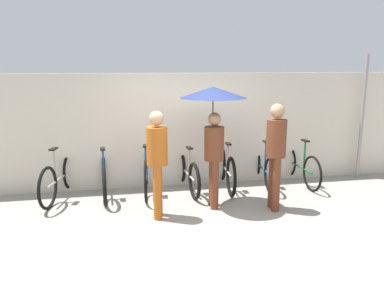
{
  "coord_description": "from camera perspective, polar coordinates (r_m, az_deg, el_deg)",
  "views": [
    {
      "loc": [
        -1.15,
        -5.15,
        2.33
      ],
      "look_at": [
        0.0,
        1.02,
        1.0
      ],
      "focal_mm": 35.0,
      "sensor_mm": 36.0,
      "label": 1
    }
  ],
  "objects": [
    {
      "name": "ground_plane",
      "position": [
        5.77,
        1.9,
        -11.85
      ],
      "size": [
        30.0,
        30.0,
        0.0
      ],
      "primitive_type": "plane",
      "color": "gray"
    },
    {
      "name": "parked_bicycle_1",
      "position": [
        6.98,
        -13.25,
        -4.74
      ],
      "size": [
        0.44,
        1.71,
        0.99
      ],
      "rotation": [
        0.0,
        0.0,
        1.62
      ],
      "color": "black",
      "rests_on": "ground"
    },
    {
      "name": "parked_bicycle_6",
      "position": [
        7.79,
        16.03,
        -3.14
      ],
      "size": [
        0.44,
        1.7,
        1.02
      ],
      "rotation": [
        0.0,
        0.0,
        1.58
      ],
      "color": "black",
      "rests_on": "ground"
    },
    {
      "name": "pedestrian_center",
      "position": [
        6.07,
        3.28,
        5.07
      ],
      "size": [
        1.09,
        1.09,
        1.99
      ],
      "rotation": [
        0.0,
        0.0,
        -0.05
      ],
      "color": "brown",
      "rests_on": "ground"
    },
    {
      "name": "back_wall",
      "position": [
        7.27,
        -1.31,
        2.14
      ],
      "size": [
        12.57,
        0.12,
        2.18
      ],
      "color": "beige",
      "rests_on": "ground"
    },
    {
      "name": "parked_bicycle_0",
      "position": [
        7.06,
        -19.46,
        -4.82
      ],
      "size": [
        0.56,
        1.73,
        1.0
      ],
      "rotation": [
        0.0,
        0.0,
        1.35
      ],
      "color": "black",
      "rests_on": "ground"
    },
    {
      "name": "parked_bicycle_3",
      "position": [
        7.07,
        -0.78,
        -4.3
      ],
      "size": [
        0.44,
        1.7,
        0.96
      ],
      "rotation": [
        0.0,
        0.0,
        1.65
      ],
      "color": "black",
      "rests_on": "ground"
    },
    {
      "name": "pedestrian_trailing",
      "position": [
        6.12,
        12.65,
        -0.65
      ],
      "size": [
        0.32,
        0.32,
        1.74
      ],
      "rotation": [
        0.0,
        0.0,
        -0.06
      ],
      "color": "brown",
      "rests_on": "ground"
    },
    {
      "name": "parked_bicycle_4",
      "position": [
        7.23,
        5.19,
        -3.73
      ],
      "size": [
        0.44,
        1.72,
        1.05
      ],
      "rotation": [
        0.0,
        0.0,
        1.48
      ],
      "color": "black",
      "rests_on": "ground"
    },
    {
      "name": "awning_pole",
      "position": [
        8.44,
        24.5,
        3.69
      ],
      "size": [
        0.07,
        0.07,
        2.55
      ],
      "color": "gray",
      "rests_on": "ground"
    },
    {
      "name": "parked_bicycle_5",
      "position": [
        7.54,
        10.64,
        -3.44
      ],
      "size": [
        0.44,
        1.7,
        0.97
      ],
      "rotation": [
        0.0,
        0.0,
        1.48
      ],
      "color": "black",
      "rests_on": "ground"
    },
    {
      "name": "parked_bicycle_2",
      "position": [
        6.99,
        -6.99,
        -4.21
      ],
      "size": [
        0.44,
        1.72,
        1.04
      ],
      "rotation": [
        0.0,
        0.0,
        1.49
      ],
      "color": "black",
      "rests_on": "ground"
    },
    {
      "name": "pedestrian_leading",
      "position": [
        5.68,
        -5.32,
        -1.9
      ],
      "size": [
        0.32,
        0.32,
        1.66
      ],
      "rotation": [
        0.0,
        0.0,
        -0.14
      ],
      "color": "#B25619",
      "rests_on": "ground"
    }
  ]
}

